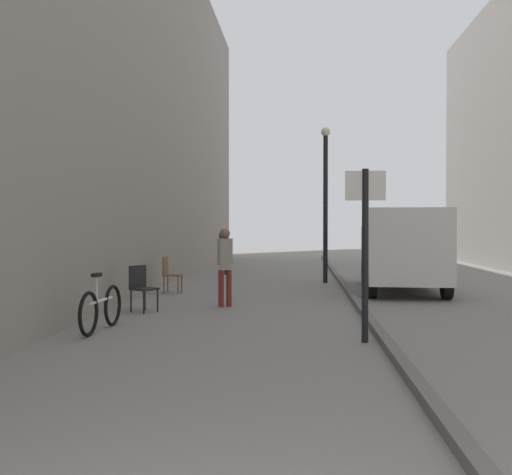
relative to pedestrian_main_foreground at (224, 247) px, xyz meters
The scene contains 11 objects.
ground_plane 8.33m from the pedestrian_main_foreground, 73.11° to the right, with size 80.00×80.00×0.00m, color gray.
building_facade_left 9.75m from the pedestrian_main_foreground, 111.14° to the right, with size 3.73×40.00×11.54m, color gray.
kerb_strip 8.91m from the pedestrian_main_foreground, 63.28° to the right, with size 0.16×40.00×0.12m, color #615F5B.
pedestrian_main_foreground is the anchor object (origin of this frame).
pedestrian_mid_block 8.84m from the pedestrian_main_foreground, 82.76° to the right, with size 0.33×0.23×1.70m.
delivery_van 7.53m from the pedestrian_main_foreground, 43.53° to the right, with size 2.29×5.47×2.17m.
street_sign_post 13.23m from the pedestrian_main_foreground, 73.74° to the right, with size 0.60×0.10×2.60m.
lamp_post 4.92m from the pedestrian_main_foreground, 40.32° to the right, with size 0.28×0.28×4.76m.
bicycle_leaning 12.03m from the pedestrian_main_foreground, 92.67° to the right, with size 0.17×1.77×0.98m.
cafe_chair_near_window 9.68m from the pedestrian_main_foreground, 92.92° to the right, with size 0.61×0.61×0.94m.
cafe_chair_by_doorway 6.23m from the pedestrian_main_foreground, 96.00° to the right, with size 0.46×0.46×0.94m.
Camera 1 is at (0.32, -2.11, 1.75)m, focal length 43.46 mm.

